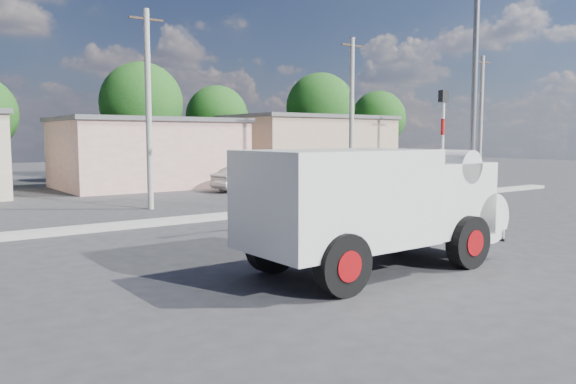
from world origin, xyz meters
TOP-DOWN VIEW (x-y plane):
  - ground_plane at (0.00, 0.00)m, footprint 120.00×120.00m
  - median at (0.00, 8.00)m, footprint 40.00×0.80m
  - truck at (-1.94, -0.95)m, footprint 6.52×2.72m
  - bicycle at (5.74, 1.98)m, footprint 1.82×0.78m
  - cyclist at (5.74, 1.98)m, footprint 0.46×0.65m
  - car_cream at (5.40, 16.39)m, footprint 4.29×2.01m
  - car_red at (11.82, 16.34)m, footprint 3.94×1.69m
  - traffic_pole at (3.20, 1.50)m, footprint 0.28×0.18m
  - streetlight at (4.14, 1.20)m, footprint 2.34×0.22m
  - building_row at (1.10, 22.00)m, footprint 37.80×7.30m
  - tree_row at (7.45, 28.53)m, footprint 51.24×7.43m
  - utility_poles at (3.25, 12.00)m, footprint 35.40×0.24m

SIDE VIEW (x-z plane):
  - ground_plane at x=0.00m, z-range 0.00..0.00m
  - median at x=0.00m, z-range 0.00..0.16m
  - bicycle at x=5.74m, z-range 0.00..0.93m
  - car_red at x=11.82m, z-range 0.00..1.33m
  - car_cream at x=5.40m, z-range 0.00..1.36m
  - cyclist at x=5.74m, z-range 0.00..1.68m
  - truck at x=-1.94m, z-range 0.15..2.82m
  - building_row at x=1.10m, z-range -0.09..4.35m
  - traffic_pole at x=3.20m, z-range 0.41..4.77m
  - utility_poles at x=3.25m, z-range 0.07..8.07m
  - tree_row at x=7.45m, z-range 0.75..9.17m
  - streetlight at x=4.14m, z-range 0.46..9.46m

